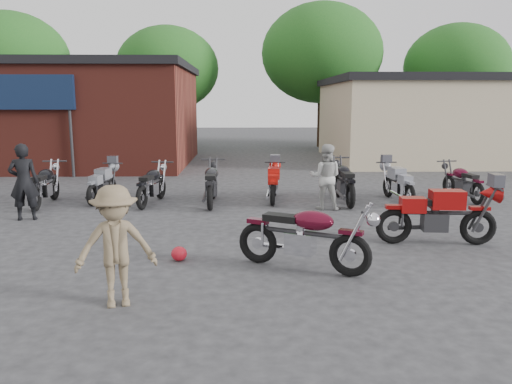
{
  "coord_description": "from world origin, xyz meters",
  "views": [
    {
      "loc": [
        -0.58,
        -7.99,
        2.67
      ],
      "look_at": [
        -0.34,
        1.77,
        0.9
      ],
      "focal_mm": 35.0,
      "sensor_mm": 36.0,
      "label": 1
    }
  ],
  "objects_px": {
    "vintage_motorcycle": "(305,232)",
    "helmet": "(179,254)",
    "sportbike": "(439,212)",
    "row_bike_6": "(398,182)",
    "person_tan": "(116,246)",
    "person_dark": "(24,182)",
    "row_bike_0": "(45,183)",
    "row_bike_1": "(102,182)",
    "row_bike_7": "(462,180)",
    "row_bike_2": "(152,183)",
    "row_bike_3": "(212,181)",
    "row_bike_4": "(274,181)",
    "row_bike_5": "(344,179)",
    "person_light": "(326,177)"
  },
  "relations": [
    {
      "from": "person_tan",
      "to": "row_bike_7",
      "type": "bearing_deg",
      "value": 27.32
    },
    {
      "from": "person_dark",
      "to": "row_bike_5",
      "type": "height_order",
      "value": "person_dark"
    },
    {
      "from": "vintage_motorcycle",
      "to": "helmet",
      "type": "height_order",
      "value": "vintage_motorcycle"
    },
    {
      "from": "person_dark",
      "to": "row_bike_4",
      "type": "distance_m",
      "value": 6.19
    },
    {
      "from": "vintage_motorcycle",
      "to": "person_tan",
      "type": "distance_m",
      "value": 2.98
    },
    {
      "from": "row_bike_0",
      "to": "row_bike_1",
      "type": "height_order",
      "value": "row_bike_0"
    },
    {
      "from": "sportbike",
      "to": "row_bike_6",
      "type": "height_order",
      "value": "sportbike"
    },
    {
      "from": "person_tan",
      "to": "row_bike_5",
      "type": "height_order",
      "value": "person_tan"
    },
    {
      "from": "vintage_motorcycle",
      "to": "row_bike_0",
      "type": "relative_size",
      "value": 1.06
    },
    {
      "from": "row_bike_0",
      "to": "row_bike_4",
      "type": "height_order",
      "value": "row_bike_0"
    },
    {
      "from": "helmet",
      "to": "row_bike_7",
      "type": "bearing_deg",
      "value": 36.31
    },
    {
      "from": "person_dark",
      "to": "row_bike_1",
      "type": "xyz_separation_m",
      "value": [
        1.14,
        2.19,
        -0.35
      ]
    },
    {
      "from": "person_light",
      "to": "row_bike_3",
      "type": "relative_size",
      "value": 0.78
    },
    {
      "from": "vintage_motorcycle",
      "to": "helmet",
      "type": "distance_m",
      "value": 2.2
    },
    {
      "from": "row_bike_4",
      "to": "row_bike_2",
      "type": "bearing_deg",
      "value": 102.19
    },
    {
      "from": "helmet",
      "to": "row_bike_0",
      "type": "distance_m",
      "value": 6.29
    },
    {
      "from": "vintage_motorcycle",
      "to": "row_bike_0",
      "type": "xyz_separation_m",
      "value": [
        -6.16,
        5.28,
        -0.04
      ]
    },
    {
      "from": "person_dark",
      "to": "row_bike_1",
      "type": "bearing_deg",
      "value": -130.11
    },
    {
      "from": "sportbike",
      "to": "person_dark",
      "type": "relative_size",
      "value": 1.23
    },
    {
      "from": "vintage_motorcycle",
      "to": "row_bike_0",
      "type": "bearing_deg",
      "value": 166.19
    },
    {
      "from": "person_light",
      "to": "vintage_motorcycle",
      "type": "bearing_deg",
      "value": 88.88
    },
    {
      "from": "row_bike_0",
      "to": "row_bike_5",
      "type": "height_order",
      "value": "row_bike_5"
    },
    {
      "from": "person_light",
      "to": "row_bike_0",
      "type": "height_order",
      "value": "person_light"
    },
    {
      "from": "row_bike_2",
      "to": "helmet",
      "type": "bearing_deg",
      "value": -155.26
    },
    {
      "from": "helmet",
      "to": "row_bike_2",
      "type": "bearing_deg",
      "value": 105.2
    },
    {
      "from": "row_bike_2",
      "to": "row_bike_7",
      "type": "relative_size",
      "value": 1.04
    },
    {
      "from": "person_dark",
      "to": "person_light",
      "type": "height_order",
      "value": "person_dark"
    },
    {
      "from": "sportbike",
      "to": "row_bike_6",
      "type": "relative_size",
      "value": 1.14
    },
    {
      "from": "row_bike_1",
      "to": "row_bike_5",
      "type": "distance_m",
      "value": 6.54
    },
    {
      "from": "person_dark",
      "to": "row_bike_4",
      "type": "bearing_deg",
      "value": -172.63
    },
    {
      "from": "sportbike",
      "to": "row_bike_1",
      "type": "xyz_separation_m",
      "value": [
        -7.53,
        4.42,
        -0.1
      ]
    },
    {
      "from": "person_dark",
      "to": "sportbike",
      "type": "bearing_deg",
      "value": 152.86
    },
    {
      "from": "helmet",
      "to": "row_bike_5",
      "type": "height_order",
      "value": "row_bike_5"
    },
    {
      "from": "vintage_motorcycle",
      "to": "row_bike_6",
      "type": "bearing_deg",
      "value": 86.81
    },
    {
      "from": "sportbike",
      "to": "helmet",
      "type": "xyz_separation_m",
      "value": [
        -4.78,
        -0.88,
        -0.5
      ]
    },
    {
      "from": "helmet",
      "to": "row_bike_7",
      "type": "relative_size",
      "value": 0.14
    },
    {
      "from": "helmet",
      "to": "row_bike_2",
      "type": "xyz_separation_m",
      "value": [
        -1.32,
        4.86,
        0.45
      ]
    },
    {
      "from": "person_dark",
      "to": "person_tan",
      "type": "distance_m",
      "value": 5.98
    },
    {
      "from": "row_bike_4",
      "to": "row_bike_1",
      "type": "bearing_deg",
      "value": 94.86
    },
    {
      "from": "row_bike_5",
      "to": "row_bike_3",
      "type": "bearing_deg",
      "value": 91.72
    },
    {
      "from": "helmet",
      "to": "person_tan",
      "type": "relative_size",
      "value": 0.17
    },
    {
      "from": "helmet",
      "to": "row_bike_1",
      "type": "height_order",
      "value": "row_bike_1"
    },
    {
      "from": "person_light",
      "to": "row_bike_4",
      "type": "xyz_separation_m",
      "value": [
        -1.23,
        1.13,
        -0.28
      ]
    },
    {
      "from": "row_bike_2",
      "to": "person_tan",
      "type": "bearing_deg",
      "value": -164.07
    },
    {
      "from": "person_light",
      "to": "row_bike_1",
      "type": "distance_m",
      "value": 6.03
    },
    {
      "from": "vintage_motorcycle",
      "to": "row_bike_2",
      "type": "relative_size",
      "value": 1.1
    },
    {
      "from": "vintage_motorcycle",
      "to": "row_bike_5",
      "type": "xyz_separation_m",
      "value": [
        1.7,
        5.44,
        -0.0
      ]
    },
    {
      "from": "row_bike_3",
      "to": "row_bike_4",
      "type": "bearing_deg",
      "value": -75.11
    },
    {
      "from": "row_bike_1",
      "to": "helmet",
      "type": "bearing_deg",
      "value": -146.11
    },
    {
      "from": "row_bike_3",
      "to": "vintage_motorcycle",
      "type": "bearing_deg",
      "value": -161.65
    }
  ]
}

